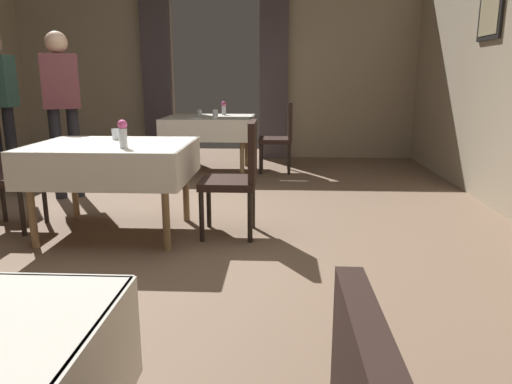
{
  "coord_description": "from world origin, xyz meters",
  "views": [
    {
      "loc": [
        1.03,
        -3.55,
        1.26
      ],
      "look_at": [
        0.83,
        0.44,
        0.3
      ],
      "focal_mm": 33.35,
      "sensor_mm": 36.0,
      "label": 1
    }
  ],
  "objects": [
    {
      "name": "ground",
      "position": [
        0.0,
        0.0,
        0.0
      ],
      "size": [
        10.08,
        10.08,
        0.0
      ],
      "primitive_type": "plane",
      "color": "#7A604C"
    },
    {
      "name": "wall_back",
      "position": [
        0.0,
        4.18,
        1.52
      ],
      "size": [
        6.4,
        0.27,
        3.0
      ],
      "color": "tan",
      "rests_on": "ground"
    },
    {
      "name": "dining_table_mid",
      "position": [
        -0.31,
        0.16,
        0.65
      ],
      "size": [
        1.25,
        0.99,
        0.75
      ],
      "color": "olive",
      "rests_on": "ground"
    },
    {
      "name": "dining_table_far",
      "position": [
        0.07,
        2.9,
        0.65
      ],
      "size": [
        1.19,
        1.06,
        0.75
      ],
      "color": "olive",
      "rests_on": "ground"
    },
    {
      "name": "chair_mid_right",
      "position": [
        0.7,
        0.18,
        0.52
      ],
      "size": [
        0.44,
        0.44,
        0.93
      ],
      "color": "black",
      "rests_on": "ground"
    },
    {
      "name": "chair_far_right",
      "position": [
        1.05,
        2.9,
        0.52
      ],
      "size": [
        0.44,
        0.44,
        0.93
      ],
      "color": "black",
      "rests_on": "ground"
    },
    {
      "name": "flower_vase_mid",
      "position": [
        -0.13,
        -0.09,
        0.86
      ],
      "size": [
        0.07,
        0.07,
        0.21
      ],
      "color": "silver",
      "rests_on": "dining_table_mid"
    },
    {
      "name": "glass_mid_b",
      "position": [
        -0.36,
        0.42,
        0.8
      ],
      "size": [
        0.07,
        0.07,
        0.09
      ],
      "primitive_type": "cylinder",
      "color": "silver",
      "rests_on": "dining_table_mid"
    },
    {
      "name": "flower_vase_far",
      "position": [
        0.23,
        3.2,
        0.85
      ],
      "size": [
        0.07,
        0.07,
        0.19
      ],
      "color": "silver",
      "rests_on": "dining_table_far"
    },
    {
      "name": "plate_far_b",
      "position": [
        -0.07,
        2.59,
        0.76
      ],
      "size": [
        0.19,
        0.19,
        0.01
      ],
      "primitive_type": "cylinder",
      "color": "white",
      "rests_on": "dining_table_far"
    },
    {
      "name": "glass_far_c",
      "position": [
        0.2,
        2.56,
        0.81
      ],
      "size": [
        0.07,
        0.07,
        0.12
      ],
      "primitive_type": "cylinder",
      "color": "silver",
      "rests_on": "dining_table_far"
    },
    {
      "name": "glass_far_d",
      "position": [
        -0.1,
        3.1,
        0.79
      ],
      "size": [
        0.06,
        0.06,
        0.08
      ],
      "primitive_type": "cylinder",
      "color": "silver",
      "rests_on": "dining_table_far"
    },
    {
      "name": "person_waiter_by_doorway",
      "position": [
        -1.24,
        1.34,
        1.02
      ],
      "size": [
        0.42,
        0.36,
        1.72
      ],
      "color": "black",
      "rests_on": "ground"
    }
  ]
}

